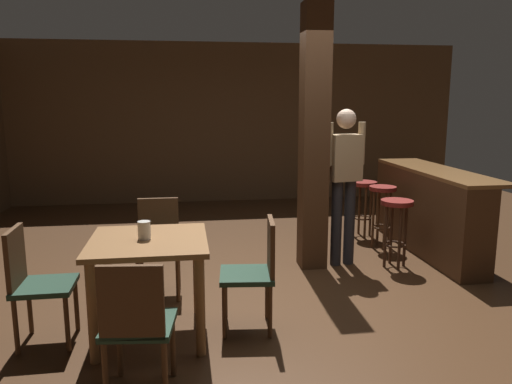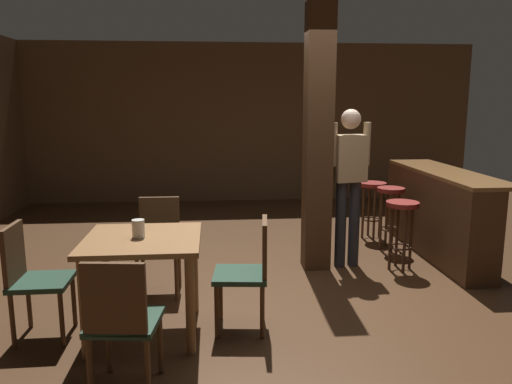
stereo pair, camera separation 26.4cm
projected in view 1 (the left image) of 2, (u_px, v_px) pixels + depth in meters
name	position (u px, v px, depth m)	size (l,w,h in m)	color
ground_plane	(290.00, 290.00, 4.83)	(10.80, 10.80, 0.00)	#422816
wall_back	(238.00, 123.00, 8.95)	(8.00, 0.10, 2.80)	brown
pillar	(314.00, 139.00, 5.30)	(0.28, 0.28, 2.80)	#422816
dining_table	(149.00, 257.00, 3.80)	(0.88, 0.88, 0.78)	brown
chair_north	(159.00, 242.00, 4.67)	(0.42, 0.42, 0.89)	#1E3828
chair_east	(256.00, 268.00, 3.94)	(0.46, 0.46, 0.89)	#1E3828
chair_west	(34.00, 279.00, 3.69)	(0.43, 0.43, 0.89)	#1E3828
chair_south	(137.00, 322.00, 2.99)	(0.47, 0.47, 0.89)	#1E3828
napkin_cup	(144.00, 230.00, 3.76)	(0.10, 0.10, 0.14)	beige
standing_person	(344.00, 176.00, 5.42)	(0.47, 0.26, 1.72)	tan
bar_counter	(427.00, 210.00, 5.98)	(0.56, 2.24, 1.00)	brown
bar_stool_near	(396.00, 217.00, 5.42)	(0.35, 0.35, 0.75)	maroon
bar_stool_mid	(382.00, 203.00, 6.14)	(0.33, 0.33, 0.77)	maroon
bar_stool_far	(363.00, 195.00, 6.65)	(0.36, 0.36, 0.75)	maroon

